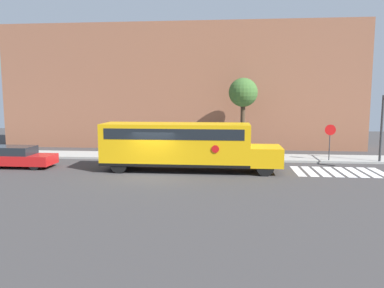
{
  "coord_description": "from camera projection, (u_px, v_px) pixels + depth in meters",
  "views": [
    {
      "loc": [
        4.41,
        -21.24,
        4.58
      ],
      "look_at": [
        2.12,
        1.92,
        1.62
      ],
      "focal_mm": 35.0,
      "sensor_mm": 36.0,
      "label": 1
    }
  ],
  "objects": [
    {
      "name": "tree_near_sidewalk",
      "position": [
        243.0,
        94.0,
        29.58
      ],
      "size": [
        2.3,
        2.3,
        6.05
      ],
      "color": "#423323",
      "rests_on": "ground"
    },
    {
      "name": "ground_plane",
      "position": [
        153.0,
        175.0,
        21.97
      ],
      "size": [
        60.0,
        60.0,
        0.0
      ],
      "primitive_type": "plane",
      "color": "#3A3838"
    },
    {
      "name": "building_backdrop",
      "position": [
        181.0,
        87.0,
        34.12
      ],
      "size": [
        32.0,
        4.0,
        10.92
      ],
      "color": "#935B42",
      "rests_on": "ground"
    },
    {
      "name": "sidewalk_strip",
      "position": [
        170.0,
        156.0,
        28.38
      ],
      "size": [
        44.0,
        3.0,
        0.15
      ],
      "color": "#9E9E99",
      "rests_on": "ground"
    },
    {
      "name": "stop_sign",
      "position": [
        330.0,
        137.0,
        25.94
      ],
      "size": [
        0.74,
        0.1,
        2.65
      ],
      "color": "#38383A",
      "rests_on": "ground"
    },
    {
      "name": "crosswalk_stripes",
      "position": [
        339.0,
        172.0,
        22.86
      ],
      "size": [
        5.4,
        3.2,
        0.01
      ],
      "color": "white",
      "rests_on": "ground"
    },
    {
      "name": "school_bus",
      "position": [
        182.0,
        144.0,
        23.01
      ],
      "size": [
        10.91,
        2.57,
        2.94
      ],
      "color": "#EAA80F",
      "rests_on": "ground"
    },
    {
      "name": "parked_car",
      "position": [
        16.0,
        157.0,
        24.24
      ],
      "size": [
        4.78,
        1.79,
        1.38
      ],
      "color": "red",
      "rests_on": "ground"
    }
  ]
}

